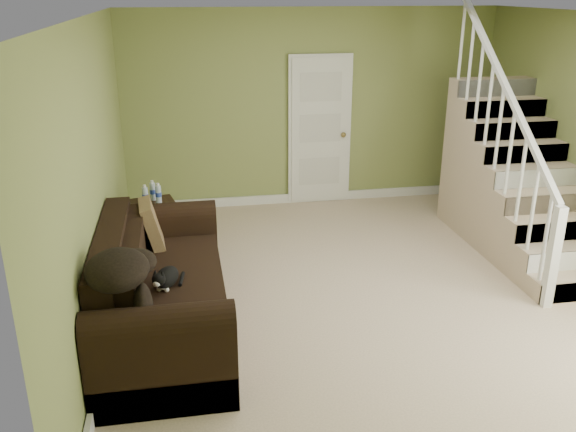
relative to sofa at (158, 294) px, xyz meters
name	(u,v)px	position (x,y,z in m)	size (l,w,h in m)	color
floor	(368,289)	(2.02, 0.44, -0.36)	(5.00, 5.50, 0.01)	tan
ceiling	(382,16)	(2.02, 0.44, 2.24)	(5.00, 5.50, 0.01)	white
wall_back	(312,109)	(2.02, 3.19, 0.94)	(5.00, 0.04, 2.60)	#83914E
wall_front	(540,308)	(2.02, -2.31, 0.94)	(5.00, 0.04, 2.60)	#83914E
wall_left	(95,177)	(-0.48, 0.44, 0.94)	(0.04, 5.50, 2.60)	#83914E
baseboard_back	(311,197)	(2.02, 3.16, -0.30)	(5.00, 0.04, 0.12)	white
baseboard_left	(113,305)	(-0.45, 0.44, -0.30)	(0.04, 5.50, 0.12)	white
door	(320,131)	(2.12, 3.15, 0.64)	(0.86, 0.12, 2.02)	white
staircase	(511,188)	(4.02, 1.41, 0.28)	(1.00, 2.51, 2.82)	tan
sofa	(158,294)	(0.00, 0.00, 0.00)	(1.04, 2.40, 0.95)	black
side_table	(155,225)	(-0.08, 1.82, -0.07)	(0.56, 0.56, 0.80)	black
cat	(167,278)	(0.09, -0.19, 0.24)	(0.27, 0.46, 0.22)	black
banana	(189,312)	(0.26, -0.68, 0.18)	(0.05, 0.18, 0.05)	yellow
throw_pillow	(152,224)	(-0.05, 0.75, 0.36)	(0.11, 0.44, 0.44)	#503A20
throw_blanket	(117,270)	(-0.22, -0.78, 0.62)	(0.44, 0.58, 0.24)	black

